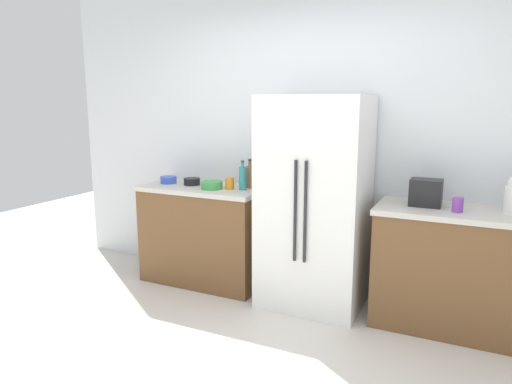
# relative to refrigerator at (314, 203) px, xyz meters

# --- Properties ---
(kitchen_back_panel) EXTENTS (5.26, 0.10, 2.81)m
(kitchen_back_panel) POSITION_rel_refrigerator_xyz_m (-0.11, 0.39, 0.54)
(kitchen_back_panel) COLOR silver
(kitchen_back_panel) RESTS_ON ground_plane
(counter_left) EXTENTS (1.16, 0.59, 0.91)m
(counter_left) POSITION_rel_refrigerator_xyz_m (-1.08, 0.05, -0.41)
(counter_left) COLOR brown
(counter_left) RESTS_ON ground_plane
(counter_right) EXTENTS (1.27, 0.59, 0.91)m
(counter_right) POSITION_rel_refrigerator_xyz_m (1.14, 0.05, -0.41)
(counter_right) COLOR brown
(counter_right) RESTS_ON ground_plane
(refrigerator) EXTENTS (0.82, 0.66, 1.73)m
(refrigerator) POSITION_rel_refrigerator_xyz_m (0.00, 0.00, 0.00)
(refrigerator) COLOR white
(refrigerator) RESTS_ON ground_plane
(toaster) EXTENTS (0.23, 0.17, 0.20)m
(toaster) POSITION_rel_refrigerator_xyz_m (0.84, 0.06, 0.15)
(toaster) COLOR black
(toaster) RESTS_ON counter_right
(bottle_a) EXTENTS (0.08, 0.08, 0.26)m
(bottle_a) POSITION_rel_refrigerator_xyz_m (-0.67, 0.17, 0.15)
(bottle_a) COLOR brown
(bottle_a) RESTS_ON counter_left
(bottle_b) EXTENTS (0.07, 0.07, 0.26)m
(bottle_b) POSITION_rel_refrigerator_xyz_m (-0.68, 0.05, 0.15)
(bottle_b) COLOR teal
(bottle_b) RESTS_ON counter_left
(cup_a) EXTENTS (0.07, 0.07, 0.10)m
(cup_a) POSITION_rel_refrigerator_xyz_m (1.07, -0.05, 0.10)
(cup_a) COLOR purple
(cup_a) RESTS_ON counter_right
(cup_b) EXTENTS (0.08, 0.08, 0.10)m
(cup_b) POSITION_rel_refrigerator_xyz_m (-0.80, 0.03, 0.10)
(cup_b) COLOR orange
(cup_b) RESTS_ON counter_left
(bowl_a) EXTENTS (0.15, 0.15, 0.06)m
(bowl_a) POSITION_rel_refrigerator_xyz_m (-1.22, 0.06, 0.08)
(bowl_a) COLOR black
(bowl_a) RESTS_ON counter_left
(bowl_b) EXTENTS (0.19, 0.19, 0.07)m
(bowl_b) POSITION_rel_refrigerator_xyz_m (-0.95, -0.03, 0.08)
(bowl_b) COLOR green
(bowl_b) RESTS_ON counter_left
(bowl_c) EXTENTS (0.15, 0.15, 0.07)m
(bowl_c) POSITION_rel_refrigerator_xyz_m (-1.47, 0.04, 0.08)
(bowl_c) COLOR blue
(bowl_c) RESTS_ON counter_left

